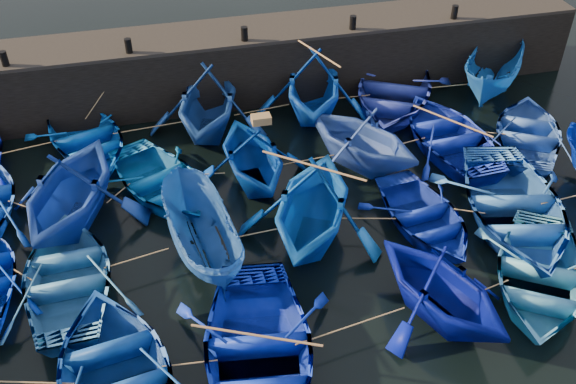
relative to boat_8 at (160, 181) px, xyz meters
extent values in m
plane|color=black|center=(3.64, -4.94, -0.47)|extent=(120.00, 120.00, 0.00)
cube|color=black|center=(3.64, 5.56, 0.78)|extent=(26.00, 2.50, 2.50)
cube|color=black|center=(3.64, 5.56, 2.09)|extent=(26.00, 2.50, 0.12)
cylinder|color=black|center=(-4.36, 4.66, 2.40)|extent=(0.24, 0.24, 0.50)
cylinder|color=black|center=(-0.36, 4.66, 2.40)|extent=(0.24, 0.24, 0.50)
cylinder|color=black|center=(3.64, 4.66, 2.40)|extent=(0.24, 0.24, 0.50)
cylinder|color=black|center=(7.64, 4.66, 2.40)|extent=(0.24, 0.24, 0.50)
cylinder|color=black|center=(11.64, 4.66, 2.40)|extent=(0.24, 0.24, 0.50)
imported|color=#0445BA|center=(-2.22, 2.95, 0.03)|extent=(4.80, 5.66, 1.00)
imported|color=navy|center=(1.99, 3.15, 0.79)|extent=(5.34, 5.78, 2.52)
imported|color=#0941BC|center=(5.84, 3.40, 0.79)|extent=(5.32, 5.78, 2.54)
imported|color=navy|center=(8.92, 3.35, 0.13)|extent=(6.44, 7.10, 1.21)
imported|color=#1555AB|center=(12.91, 3.24, 0.50)|extent=(4.65, 5.11, 1.95)
imported|color=navy|center=(-2.50, -0.78, 0.81)|extent=(5.70, 6.08, 2.58)
imported|color=#0657A5|center=(0.00, 0.00, 0.00)|extent=(4.87, 5.52, 0.95)
imported|color=navy|center=(2.90, -0.16, 0.63)|extent=(3.95, 4.48, 2.20)
imported|color=#264793|center=(6.49, -0.04, 0.66)|extent=(5.50, 5.65, 2.27)
imported|color=#0C2096|center=(9.74, 0.19, 0.05)|extent=(3.94, 5.30, 1.06)
imported|color=#264C9D|center=(12.48, -0.26, 0.01)|extent=(5.20, 5.69, 0.97)
imported|color=#2865A5|center=(-2.63, -3.51, 0.02)|extent=(3.61, 4.92, 0.99)
imported|color=navy|center=(0.87, -3.17, 0.38)|extent=(2.31, 4.61, 1.71)
imported|color=#084CB8|center=(3.99, -3.09, 0.79)|extent=(5.85, 6.14, 2.52)
imported|color=#091F91|center=(7.26, -3.48, -0.05)|extent=(3.42, 4.45, 0.86)
imported|color=blue|center=(9.85, -3.87, 0.13)|extent=(5.32, 6.58, 1.21)
imported|color=navy|center=(-1.53, -6.97, 0.07)|extent=(4.51, 5.78, 1.10)
imported|color=#061FB9|center=(1.59, -7.10, 0.09)|extent=(4.59, 5.89, 1.12)
imported|color=#000A7F|center=(6.25, -6.66, 0.59)|extent=(4.79, 5.09, 2.13)
imported|color=#3781CA|center=(9.16, -6.43, 0.03)|extent=(5.52, 5.96, 1.01)
cube|color=olive|center=(3.20, -0.16, 1.85)|extent=(0.57, 0.38, 0.25)
cylinder|color=tan|center=(-4.04, 2.77, 0.08)|extent=(1.85, 0.40, 0.04)
cylinder|color=tan|center=(-0.12, 3.05, 0.08)|extent=(2.40, 0.24, 0.04)
cylinder|color=tan|center=(3.91, 3.28, 0.08)|extent=(2.06, 0.29, 0.04)
cylinder|color=tan|center=(7.38, 3.38, 0.08)|extent=(1.28, 0.09, 0.04)
cylinder|color=tan|center=(10.92, 3.29, 0.08)|extent=(2.19, 0.15, 0.04)
cylinder|color=tan|center=(-3.91, -0.39, 0.08)|extent=(1.04, 0.81, 0.04)
cylinder|color=tan|center=(-1.25, -0.39, 0.08)|extent=(0.73, 0.80, 0.04)
cylinder|color=tan|center=(1.45, -0.08, 0.08)|extent=(1.11, 0.20, 0.04)
cylinder|color=tan|center=(4.70, -0.10, 0.08)|extent=(1.79, 0.15, 0.04)
cylinder|color=tan|center=(8.12, 0.07, 0.08)|extent=(1.45, 0.27, 0.04)
cylinder|color=tan|center=(11.11, -0.03, 0.08)|extent=(0.96, 0.48, 0.04)
cylinder|color=tan|center=(-3.77, -3.26, 0.08)|extent=(0.50, 0.53, 0.04)
cylinder|color=tan|center=(-0.88, -3.34, 0.08)|extent=(1.71, 0.38, 0.04)
cylinder|color=tan|center=(2.43, -3.13, 0.08)|extent=(1.32, 0.11, 0.04)
cylinder|color=tan|center=(5.62, -3.28, 0.08)|extent=(1.49, 0.42, 0.04)
cylinder|color=tan|center=(8.56, -3.67, 0.08)|extent=(0.80, 0.43, 0.04)
cylinder|color=tan|center=(11.55, -3.81, 0.08)|extent=(1.60, 0.16, 0.04)
cylinder|color=tan|center=(-3.54, -6.66, 0.08)|extent=(2.23, 0.66, 0.04)
cylinder|color=tan|center=(0.03, -7.03, 0.08)|extent=(1.33, 0.17, 0.04)
cylinder|color=tan|center=(3.92, -6.88, 0.08)|extent=(2.86, 0.48, 0.04)
cylinder|color=tan|center=(7.71, -6.54, 0.08)|extent=(1.12, 0.27, 0.04)
cylinder|color=tan|center=(-1.29, 4.36, 1.11)|extent=(1.89, 0.45, 2.09)
cylinder|color=tan|center=(2.81, 4.46, 1.11)|extent=(1.68, 0.25, 2.09)
cylinder|color=tan|center=(6.74, 4.58, 1.11)|extent=(1.83, 0.08, 2.09)
cylinder|color=tan|center=(8.28, 4.55, 1.11)|extent=(1.32, 0.05, 2.09)
cylinder|color=tan|center=(12.27, 4.50, 1.11)|extent=(1.30, 0.16, 2.09)
cylinder|color=#99724C|center=(5.84, 3.40, 2.09)|extent=(1.08, 2.84, 0.06)
cylinder|color=#99724C|center=(9.74, 0.19, 0.61)|extent=(1.77, 2.49, 0.06)
cylinder|color=#99724C|center=(3.99, -3.09, 2.08)|extent=(2.34, 1.97, 0.06)
cylinder|color=#99724C|center=(1.59, -7.10, 0.68)|extent=(2.74, 1.32, 0.06)
camera|label=1|loc=(0.08, -16.17, 11.96)|focal=40.00mm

